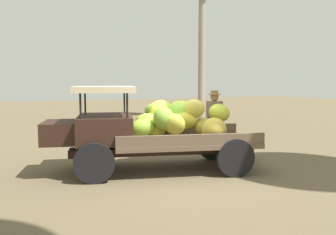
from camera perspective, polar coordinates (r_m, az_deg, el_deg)
The scene contains 4 objects.
ground_plane at distance 7.49m, azimuth 1.18°, elevation -8.99°, with size 60.00×60.00×0.00m, color brown.
truck at distance 7.52m, azimuth -3.45°, elevation -1.84°, with size 4.66×2.68×1.83m.
farmer at distance 9.35m, azimuth 7.63°, elevation -0.04°, with size 0.55×0.51×1.70m.
wooden_crate at distance 9.03m, azimuth 11.59°, elevation -5.17°, with size 0.59×0.41×0.42m, color #8D5C49.
Camera 1 is at (3.21, 6.49, 1.92)m, focal length 37.01 mm.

